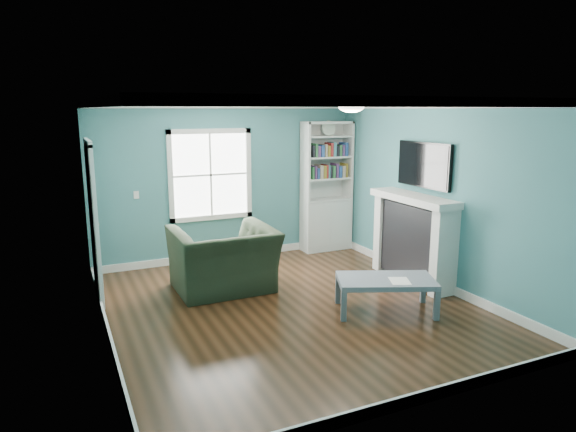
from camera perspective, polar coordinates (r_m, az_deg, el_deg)
name	(u,v)px	position (r m, az deg, el deg)	size (l,w,h in m)	color
floor	(291,307)	(6.73, 0.31, -10.08)	(5.00, 5.00, 0.00)	black
room_walls	(291,186)	(6.31, 0.33, 3.36)	(5.00, 5.00, 5.00)	teal
trim	(291,213)	(6.37, 0.33, 0.29)	(4.50, 5.00, 2.60)	white
window	(211,175)	(8.54, -8.60, 4.54)	(1.40, 0.06, 1.50)	white
bookshelf	(326,199)	(9.24, 4.26, 1.87)	(0.90, 0.35, 2.31)	silver
fireplace	(413,239)	(7.75, 13.76, -2.53)	(0.44, 1.58, 1.30)	black
tv	(424,165)	(7.64, 14.88, 5.52)	(0.06, 1.10, 0.65)	black
door	(93,220)	(7.22, -20.84, -0.46)	(0.12, 0.98, 2.17)	silver
ceiling_fixture	(351,106)	(6.76, 7.06, 12.06)	(0.38, 0.38, 0.15)	white
light_switch	(136,195)	(8.33, -16.50, 2.26)	(0.08, 0.01, 0.12)	white
recliner	(223,249)	(7.21, -7.19, -3.67)	(1.37, 0.89, 1.19)	black
coffee_table	(386,283)	(6.59, 10.82, -7.28)	(1.35, 1.07, 0.43)	#545C64
paper_sheet	(400,281)	(6.50, 12.32, -7.07)	(0.23, 0.30, 0.00)	white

